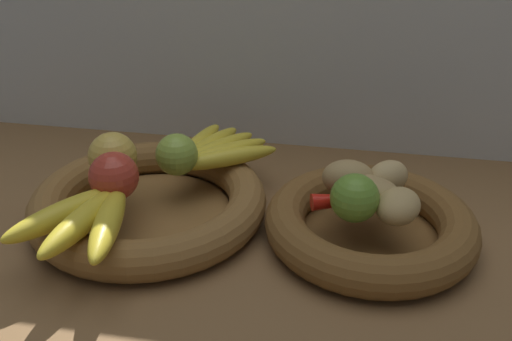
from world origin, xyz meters
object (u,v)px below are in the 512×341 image
object	(u,v)px
fruit_bowl_right	(370,224)
apple_golden_left	(113,156)
apple_red_front	(114,176)
apple_green_back	(177,155)
potato_small	(398,206)
fruit_bowl_left	(149,202)
potato_back	(388,177)
potato_large	(373,192)
chili_pepper	(359,199)
lime_near	(355,198)
banana_bunch_back	(213,151)
potato_oblong	(348,178)
banana_bunch_front	(87,217)

from	to	relation	value
fruit_bowl_right	apple_golden_left	size ratio (longest dim) A/B	4.12
apple_golden_left	apple_red_front	bearing A→B (deg)	-65.71
apple_green_back	potato_small	world-z (taller)	apple_green_back
fruit_bowl_left	apple_golden_left	distance (cm)	8.79
apple_green_back	potato_small	distance (cm)	33.29
potato_back	potato_large	bearing A→B (deg)	-114.44
apple_golden_left	potato_large	bearing A→B (deg)	-2.27
fruit_bowl_right	apple_green_back	bearing A→B (deg)	171.54
chili_pepper	lime_near	bearing A→B (deg)	-119.71
banana_bunch_back	potato_small	world-z (taller)	potato_small
fruit_bowl_left	apple_red_front	distance (cm)	8.33
apple_golden_left	apple_green_back	bearing A→B (deg)	17.61
apple_green_back	potato_oblong	xyz separation A→B (cm)	(25.76, -1.62, -0.63)
potato_large	potato_back	bearing A→B (deg)	65.56
potato_small	apple_green_back	bearing A→B (deg)	166.99
banana_bunch_front	lime_near	bearing A→B (deg)	14.06
apple_golden_left	banana_bunch_front	world-z (taller)	apple_golden_left
potato_small	potato_back	xyz separation A→B (cm)	(-1.17, 7.44, 0.20)
apple_red_front	banana_bunch_front	world-z (taller)	apple_red_front
fruit_bowl_right	banana_bunch_front	bearing A→B (deg)	-161.32
fruit_bowl_right	apple_red_front	distance (cm)	36.43
apple_red_front	banana_bunch_back	xyz separation A→B (cm)	(10.27, 14.67, -2.09)
banana_bunch_back	potato_small	bearing A→B (deg)	-25.33
banana_bunch_front	banana_bunch_back	bearing A→B (deg)	64.49
potato_oblong	lime_near	size ratio (longest dim) A/B	1.15
apple_green_back	chili_pepper	distance (cm)	27.97
lime_near	chili_pepper	distance (cm)	3.91
banana_bunch_back	potato_large	distance (cm)	27.37
potato_back	fruit_bowl_right	bearing A→B (deg)	-114.44
potato_oblong	potato_back	bearing A→B (deg)	15.95
banana_bunch_front	potato_oblong	xyz separation A→B (cm)	(32.56, 14.94, 0.91)
banana_bunch_front	apple_green_back	bearing A→B (deg)	67.69
banana_bunch_back	chili_pepper	size ratio (longest dim) A/B	1.37
potato_large	chili_pepper	size ratio (longest dim) A/B	0.61
banana_bunch_front	banana_bunch_back	size ratio (longest dim) A/B	1.03
apple_red_front	lime_near	xyz separation A→B (cm)	(33.06, 0.54, -0.24)
banana_bunch_back	potato_small	size ratio (longest dim) A/B	2.57
banana_bunch_front	lime_near	world-z (taller)	lime_near
fruit_bowl_left	fruit_bowl_right	world-z (taller)	same
fruit_bowl_right	banana_bunch_front	size ratio (longest dim) A/B	1.58
apple_red_front	lime_near	world-z (taller)	apple_red_front
chili_pepper	banana_bunch_back	bearing A→B (deg)	137.79
apple_red_front	potato_oblong	size ratio (longest dim) A/B	0.93
banana_bunch_front	chili_pepper	world-z (taller)	banana_bunch_front
apple_golden_left	chili_pepper	xyz separation A→B (cm)	(36.41, -2.05, -2.41)
fruit_bowl_right	lime_near	bearing A→B (deg)	-123.69
apple_red_front	potato_back	bearing A→B (deg)	12.95
apple_green_back	chili_pepper	xyz separation A→B (cm)	(27.47, -4.89, -2.03)
apple_golden_left	chili_pepper	distance (cm)	36.55
fruit_bowl_left	potato_back	xyz separation A→B (cm)	(34.57, 4.31, 5.42)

